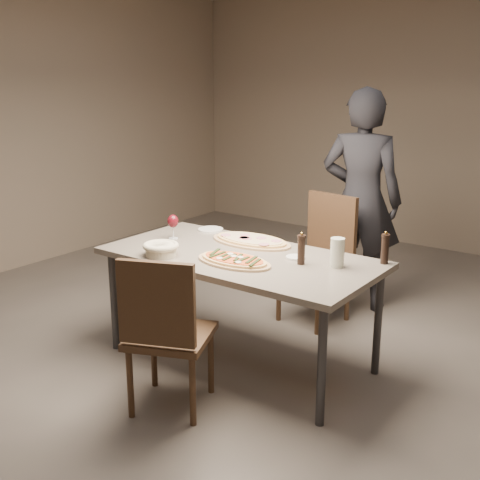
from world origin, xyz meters
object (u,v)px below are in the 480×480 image
Objects in this scene: dining_table at (240,263)px; pepper_mill_left at (301,249)px; chair_near at (165,327)px; zucchini_pizza at (234,260)px; ham_pizza at (251,241)px; diner at (361,200)px; carafe at (337,253)px; bread_basket at (161,248)px; chair_far at (322,251)px.

pepper_mill_left reaches higher than dining_table.
zucchini_pizza is at bearing 64.95° from chair_near.
ham_pizza is (-0.18, 0.44, -0.00)m from zucchini_pizza.
zucchini_pizza is at bearing 74.00° from diner.
chair_near is at bearing -121.88° from carafe.
bread_basket is (-0.30, -0.59, 0.03)m from ham_pizza.
pepper_mill_left is (0.42, 0.06, 0.15)m from dining_table.
bread_basket is at bearing 178.94° from zucchini_pizza.
bread_basket is 0.13× the size of diner.
dining_table is at bearing -166.63° from carafe.
zucchini_pizza is 1.17m from chair_far.
ham_pizza is at bearing 93.13° from zucchini_pizza.
zucchini_pizza is 0.53× the size of chair_far.
pepper_mill_left is (0.82, 0.38, 0.05)m from bread_basket.
dining_table is 10.00× the size of carafe.
bread_basket is 1.14× the size of pepper_mill_left.
bread_basket is 1.29× the size of carafe.
carafe is at bearing 10.28° from zucchini_pizza.
carafe is (0.55, 0.31, 0.07)m from zucchini_pizza.
pepper_mill_left is at bearing 88.13° from diner.
zucchini_pizza is 2.54× the size of pepper_mill_left.
dining_table is at bearing 70.61° from chair_near.
chair_far is (0.02, 1.76, 0.02)m from chair_near.
chair_far reaches higher than carafe.
carafe is (1.03, 0.46, 0.04)m from bread_basket.
pepper_mill_left is 0.22× the size of chair_near.
ham_pizza is 3.40× the size of carafe.
pepper_mill_left reaches higher than chair_near.
chair_near is 0.96× the size of chair_far.
ham_pizza is 0.66m from bread_basket.
pepper_mill_left is at bearing 13.83° from zucchini_pizza.
bread_basket reaches higher than ham_pizza.
chair_near is (-0.02, -0.61, -0.24)m from zucchini_pizza.
carafe is at bearing -26.22° from ham_pizza.
zucchini_pizza is 0.48m from ham_pizza.
diner is at bearing -97.44° from chair_far.
diner is at bearing 82.50° from dining_table.
chair_near is at bearing -110.96° from zucchini_pizza.
chair_near is 2.21m from diner.
zucchini_pizza is at bearing -147.21° from pepper_mill_left.
dining_table is 1.90× the size of chair_near.
chair_near reaches higher than bread_basket.
diner reaches higher than chair_far.
zucchini_pizza is at bearing 17.90° from bread_basket.
dining_table is 7.72× the size of bread_basket.
dining_table is 1.00m from chair_far.
chair_near is at bearing 97.48° from chair_far.
ham_pizza is at bearing 63.57° from diner.
bread_basket reaches higher than dining_table.
chair_far reaches higher than chair_near.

